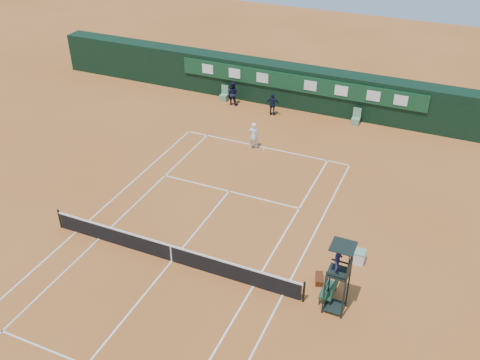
% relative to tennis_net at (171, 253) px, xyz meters
% --- Properties ---
extents(ground, '(90.00, 90.00, 0.00)m').
position_rel_tennis_net_xyz_m(ground, '(0.00, 0.00, -0.51)').
color(ground, '#B4622A').
rests_on(ground, ground).
extents(court_lines, '(11.05, 23.85, 0.01)m').
position_rel_tennis_net_xyz_m(court_lines, '(0.00, 0.00, -0.50)').
color(court_lines, silver).
rests_on(court_lines, ground).
extents(tennis_net, '(12.90, 0.10, 1.10)m').
position_rel_tennis_net_xyz_m(tennis_net, '(0.00, 0.00, 0.00)').
color(tennis_net, black).
rests_on(tennis_net, ground).
extents(back_wall, '(40.00, 1.65, 3.00)m').
position_rel_tennis_net_xyz_m(back_wall, '(0.00, 18.74, 1.00)').
color(back_wall, black).
rests_on(back_wall, ground).
extents(linesman_chair_left, '(0.55, 0.50, 1.15)m').
position_rel_tennis_net_xyz_m(linesman_chair_left, '(-5.50, 17.48, -0.19)').
color(linesman_chair_left, '#5D8E68').
rests_on(linesman_chair_left, ground).
extents(linesman_chair_right, '(0.55, 0.50, 1.15)m').
position_rel_tennis_net_xyz_m(linesman_chair_right, '(4.50, 17.48, -0.19)').
color(linesman_chair_right, '#5E9067').
rests_on(linesman_chair_right, ground).
extents(umpire_chair, '(0.96, 0.95, 3.42)m').
position_rel_tennis_net_xyz_m(umpire_chair, '(7.70, 0.10, 1.95)').
color(umpire_chair, black).
rests_on(umpire_chair, ground).
extents(player_bench, '(0.56, 1.20, 1.10)m').
position_rel_tennis_net_xyz_m(player_bench, '(7.41, 0.62, 0.09)').
color(player_bench, '#183C24').
rests_on(player_bench, ground).
extents(tennis_bag, '(0.53, 0.81, 0.28)m').
position_rel_tennis_net_xyz_m(tennis_bag, '(6.67, 1.47, -0.37)').
color(tennis_bag, black).
rests_on(tennis_bag, ground).
extents(cooler, '(0.57, 0.57, 0.65)m').
position_rel_tennis_net_xyz_m(cooler, '(7.97, 3.43, -0.18)').
color(cooler, silver).
rests_on(cooler, ground).
extents(tennis_ball, '(0.06, 0.06, 0.06)m').
position_rel_tennis_net_xyz_m(tennis_ball, '(2.18, 6.00, -0.48)').
color(tennis_ball, '#D9F037').
rests_on(tennis_ball, ground).
extents(player, '(0.77, 0.65, 1.79)m').
position_rel_tennis_net_xyz_m(player, '(-0.65, 11.54, 0.39)').
color(player, white).
rests_on(player, ground).
extents(ball_kid_left, '(0.88, 0.69, 1.77)m').
position_rel_tennis_net_xyz_m(ball_kid_left, '(-4.60, 17.07, 0.38)').
color(ball_kid_left, black).
rests_on(ball_kid_left, ground).
extents(ball_kid_right, '(1.03, 0.58, 1.66)m').
position_rel_tennis_net_xyz_m(ball_kid_right, '(-1.25, 16.54, 0.32)').
color(ball_kid_right, black).
rests_on(ball_kid_right, ground).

